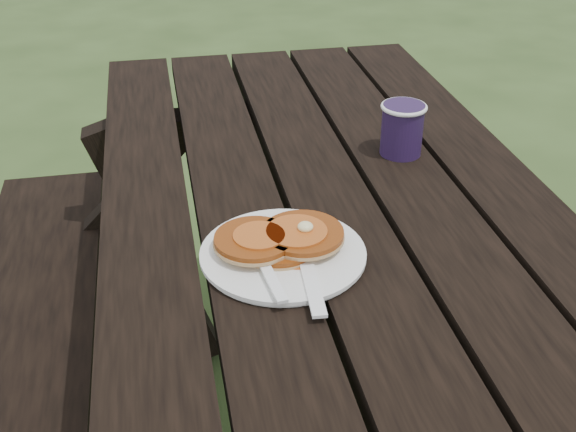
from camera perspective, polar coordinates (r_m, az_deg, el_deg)
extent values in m
cube|color=black|center=(1.10, 5.04, -2.91)|extent=(0.75, 1.80, 0.04)
cylinder|color=white|center=(1.05, -0.40, -3.07)|extent=(0.28, 0.28, 0.01)
cylinder|color=#883B0F|center=(1.05, -0.77, -2.25)|extent=(0.12, 0.12, 0.01)
cylinder|color=#883B0F|center=(1.04, -2.71, -1.90)|extent=(0.12, 0.12, 0.01)
cylinder|color=#883B0F|center=(1.05, 1.18, -1.43)|extent=(0.12, 0.12, 0.01)
cylinder|color=#9E4716|center=(1.05, 0.69, -1.16)|extent=(0.09, 0.09, 0.00)
ellipsoid|color=#F4E59E|center=(1.05, 1.38, -0.85)|extent=(0.02, 0.02, 0.01)
cube|color=white|center=(0.99, 1.71, -4.73)|extent=(0.03, 0.18, 0.00)
cylinder|color=#25153A|center=(1.34, 9.00, 6.77)|extent=(0.08, 0.08, 0.10)
torus|color=white|center=(1.33, 9.16, 8.51)|extent=(0.08, 0.08, 0.01)
cylinder|color=black|center=(1.33, 9.15, 8.43)|extent=(0.07, 0.07, 0.01)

